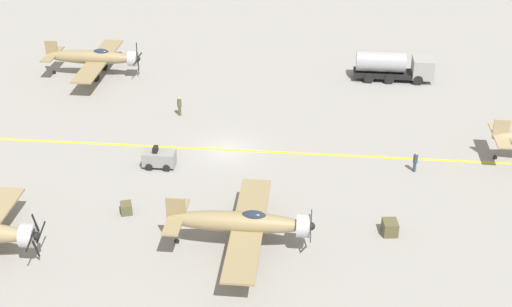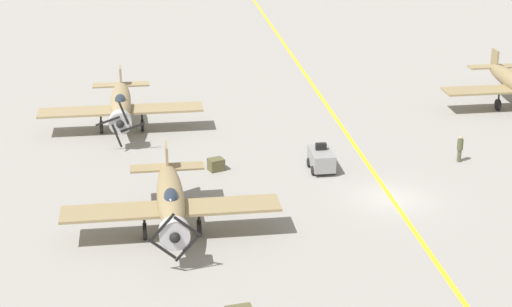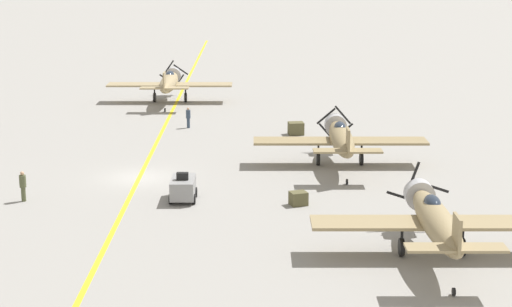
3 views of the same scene
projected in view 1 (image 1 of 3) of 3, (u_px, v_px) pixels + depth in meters
The scene contains 10 objects.
ground_plane at pixel (227, 150), 60.41m from camera, with size 400.00×400.00×0.00m, color gray.
taxiway_stripe at pixel (227, 150), 60.41m from camera, with size 0.30×160.00×0.01m, color yellow.
airplane_mid_right at pixel (243, 223), 47.41m from camera, with size 12.00×9.98×3.65m.
airplane_near_left at pixel (95, 58), 73.61m from camera, with size 12.00×9.98×3.80m.
fuel_tanker at pixel (394, 66), 72.97m from camera, with size 2.67×8.00×2.98m.
tow_tractor at pixel (159, 158), 57.58m from camera, with size 1.57×2.60×1.79m.
ground_crew_walking at pixel (415, 161), 56.82m from camera, with size 0.38×0.38×1.73m.
ground_crew_inspecting at pixel (179, 105), 65.79m from camera, with size 0.40×0.40×1.85m.
supply_crate_by_tanker at pixel (126, 208), 51.86m from camera, with size 0.97×0.81×0.81m, color brown.
supply_crate_mid_lane at pixel (390, 228), 49.55m from camera, with size 1.21×1.00×1.00m, color brown.
Camera 1 is at (52.46, 7.69, 29.07)m, focal length 50.00 mm.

